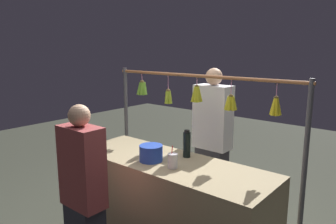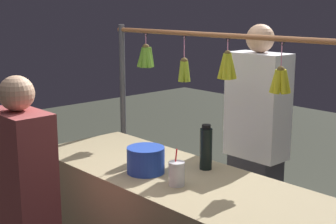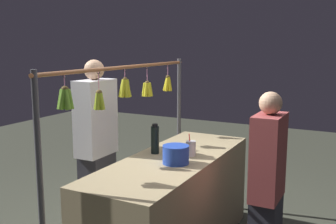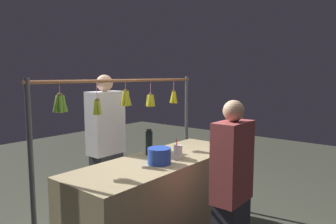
{
  "view_description": "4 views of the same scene",
  "coord_description": "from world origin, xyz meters",
  "px_view_note": "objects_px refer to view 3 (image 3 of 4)",
  "views": [
    {
      "loc": [
        -1.86,
        2.24,
        1.93
      ],
      "look_at": [
        0.02,
        0.0,
        1.36
      ],
      "focal_mm": 34.72,
      "sensor_mm": 36.0,
      "label": 1
    },
    {
      "loc": [
        -1.96,
        1.86,
        1.84
      ],
      "look_at": [
        0.06,
        0.0,
        1.24
      ],
      "focal_mm": 52.71,
      "sensor_mm": 36.0,
      "label": 2
    },
    {
      "loc": [
        2.99,
        1.51,
        1.86
      ],
      "look_at": [
        0.08,
        0.0,
        1.3
      ],
      "focal_mm": 42.72,
      "sensor_mm": 36.0,
      "label": 3
    },
    {
      "loc": [
        2.31,
        1.96,
        1.71
      ],
      "look_at": [
        -0.12,
        0.0,
        1.34
      ],
      "focal_mm": 33.39,
      "sensor_mm": 36.0,
      "label": 4
    }
  ],
  "objects_px": {
    "blue_bucket": "(176,155)",
    "customer_person": "(267,195)",
    "drink_cup": "(191,148)",
    "vendor_person": "(97,151)",
    "water_bottle": "(155,139)"
  },
  "relations": [
    {
      "from": "water_bottle",
      "to": "customer_person",
      "type": "bearing_deg",
      "value": 79.24
    },
    {
      "from": "drink_cup",
      "to": "vendor_person",
      "type": "distance_m",
      "value": 0.93
    },
    {
      "from": "water_bottle",
      "to": "blue_bucket",
      "type": "relative_size",
      "value": 1.23
    },
    {
      "from": "vendor_person",
      "to": "customer_person",
      "type": "xyz_separation_m",
      "value": [
        0.12,
        1.66,
        -0.1
      ]
    },
    {
      "from": "drink_cup",
      "to": "vendor_person",
      "type": "bearing_deg",
      "value": -79.86
    },
    {
      "from": "blue_bucket",
      "to": "drink_cup",
      "type": "height_order",
      "value": "drink_cup"
    },
    {
      "from": "blue_bucket",
      "to": "drink_cup",
      "type": "xyz_separation_m",
      "value": [
        -0.27,
        0.01,
        -0.01
      ]
    },
    {
      "from": "drink_cup",
      "to": "vendor_person",
      "type": "relative_size",
      "value": 0.12
    },
    {
      "from": "blue_bucket",
      "to": "vendor_person",
      "type": "relative_size",
      "value": 0.13
    },
    {
      "from": "blue_bucket",
      "to": "customer_person",
      "type": "distance_m",
      "value": 0.79
    },
    {
      "from": "water_bottle",
      "to": "customer_person",
      "type": "relative_size",
      "value": 0.18
    },
    {
      "from": "drink_cup",
      "to": "customer_person",
      "type": "height_order",
      "value": "customer_person"
    },
    {
      "from": "water_bottle",
      "to": "customer_person",
      "type": "xyz_separation_m",
      "value": [
        0.2,
        1.07,
        -0.26
      ]
    },
    {
      "from": "blue_bucket",
      "to": "vendor_person",
      "type": "distance_m",
      "value": 0.91
    },
    {
      "from": "blue_bucket",
      "to": "vendor_person",
      "type": "height_order",
      "value": "vendor_person"
    }
  ]
}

